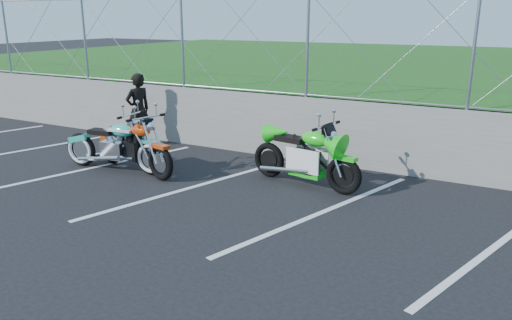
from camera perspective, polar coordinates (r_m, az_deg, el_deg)
The scene contains 9 objects.
ground at distance 8.02m, azimuth -11.13°, elevation -5.09°, with size 90.00×90.00×0.00m, color black.
retaining_wall at distance 10.64m, azimuth 0.66°, elevation 4.16°, with size 30.00×0.22×1.30m, color slate.
grass_field at distance 19.94m, azimuth 14.35°, elevation 9.30°, with size 30.00×20.00×1.30m, color #184913.
chain_link_fence at distance 10.42m, azimuth 0.69°, elevation 13.06°, with size 28.00×0.03×2.00m.
parking_lines at distance 8.15m, azimuth -0.07°, elevation -4.37°, with size 18.29×4.31×0.01m.
cruiser_turquoise at distance 9.85m, azimuth -15.70°, elevation 1.39°, with size 2.28×0.72×1.13m.
naked_orange at distance 9.67m, azimuth -13.66°, elevation 1.42°, with size 2.21×0.80×1.12m.
sportbike_green at distance 8.66m, azimuth 5.76°, elevation 0.16°, with size 2.17×0.77×1.13m.
person_standing at distance 11.63m, azimuth -13.30°, elevation 5.61°, with size 0.60×0.39×1.64m, color black.
Camera 1 is at (4.84, -5.71, 2.86)m, focal length 35.00 mm.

